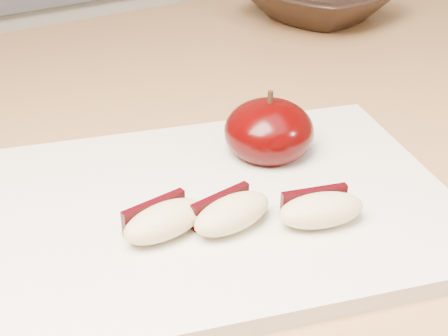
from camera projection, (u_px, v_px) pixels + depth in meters
cutting_board at (224, 206)px, 0.43m from camera, size 0.36×0.31×0.01m
apple_half at (269, 131)px, 0.48m from camera, size 0.08×0.08×0.06m
apple_wedge_a at (163, 220)px, 0.39m from camera, size 0.06×0.03×0.02m
apple_wedge_b at (231, 213)px, 0.40m from camera, size 0.06×0.03×0.02m
apple_wedge_c at (320, 209)px, 0.40m from camera, size 0.06×0.04×0.02m
bowl at (319, 0)px, 0.80m from camera, size 0.23×0.23×0.05m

